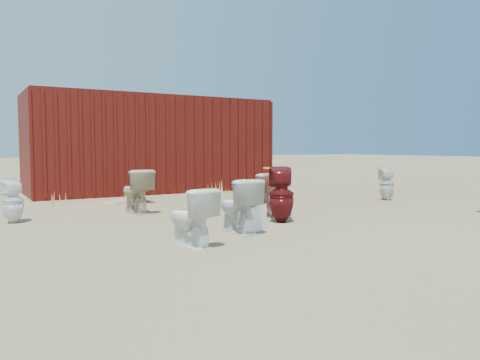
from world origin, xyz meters
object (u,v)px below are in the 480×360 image
toilet_front_pink (255,194)px  toilet_front_c (238,206)px  toilet_back_beige_left (136,191)px  toilet_back_e (387,184)px  toilet_front_maroon (281,195)px  toilet_back_yellowlid (271,184)px  shipping_container (150,145)px  toilet_back_beige_right (141,187)px  toilet_back_a (13,201)px  toilet_front_a (191,217)px  loose_tank (252,218)px

toilet_front_pink → toilet_front_c: toilet_front_c is taller
toilet_front_c → toilet_back_beige_left: (-0.55, 2.53, 0.02)m
toilet_back_e → toilet_front_maroon: bearing=49.5°
toilet_front_pink → toilet_back_yellowlid: (1.72, 2.04, -0.03)m
shipping_container → toilet_back_beige_left: shipping_container is taller
toilet_back_beige_right → toilet_front_c: bearing=104.6°
toilet_front_pink → toilet_back_a: 3.70m
toilet_back_a → toilet_back_beige_right: (2.50, 1.56, -0.00)m
toilet_back_beige_right → toilet_back_e: size_ratio=0.94×
shipping_container → toilet_back_yellowlid: size_ratio=9.08×
toilet_back_a → toilet_back_beige_right: bearing=-164.7°
toilet_front_c → toilet_front_maroon: size_ratio=0.86×
toilet_front_a → toilet_back_e: bearing=-168.7°
toilet_front_maroon → toilet_back_beige_left: size_ratio=1.11×
toilet_front_pink → toilet_front_maroon: (-0.00, -0.74, 0.06)m
toilet_back_beige_right → toilet_back_e: (4.68, -2.26, 0.02)m
loose_tank → toilet_back_e: bearing=-11.4°
toilet_back_a → toilet_front_pink: bearing=143.5°
toilet_front_c → toilet_front_maroon: 1.08m
toilet_back_a → loose_tank: 3.62m
toilet_front_maroon → toilet_back_a: (-3.48, 1.99, -0.09)m
toilet_front_pink → toilet_front_c: 1.52m
toilet_front_maroon → shipping_container: bearing=-61.6°
toilet_back_yellowlid → shipping_container: bearing=-83.3°
toilet_front_a → toilet_back_e: (5.60, 2.15, 0.01)m
toilet_front_pink → toilet_back_yellowlid: 2.67m
toilet_front_a → toilet_back_a: size_ratio=1.03×
toilet_back_yellowlid → toilet_back_beige_right: bearing=-35.4°
shipping_container → toilet_front_a: (-2.01, -6.89, -0.86)m
toilet_back_beige_left → toilet_back_yellowlid: size_ratio=1.14×
shipping_container → toilet_back_beige_right: 2.85m
toilet_front_a → toilet_front_maroon: 2.08m
toilet_front_a → toilet_back_yellowlid: 5.13m
shipping_container → toilet_back_beige_left: bearing=-113.1°
toilet_back_a → toilet_back_beige_left: (1.93, 0.12, 0.05)m
toilet_back_e → toilet_back_a: bearing=24.7°
toilet_front_c → toilet_back_beige_left: size_ratio=0.96×
toilet_front_c → toilet_back_yellowlid: (2.72, 3.19, -0.03)m
toilet_front_pink → toilet_front_maroon: size_ratio=0.86×
toilet_back_beige_left → toilet_back_beige_right: size_ratio=1.17×
toilet_front_c → toilet_back_e: toilet_front_c is taller
toilet_front_a → loose_tank: 1.21m
toilet_front_maroon → toilet_front_c: bearing=52.0°
toilet_front_c → toilet_back_a: size_ratio=1.11×
toilet_front_c → toilet_back_yellowlid: bearing=-129.4°
toilet_back_beige_right → toilet_back_e: toilet_back_e is taller
toilet_front_pink → toilet_back_e: size_ratio=1.05×
toilet_back_a → toilet_back_beige_right: toilet_back_a is taller
toilet_front_c → toilet_back_yellowlid: 4.19m
toilet_front_maroon → toilet_back_beige_right: 3.68m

